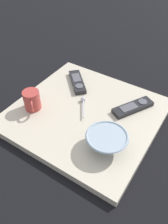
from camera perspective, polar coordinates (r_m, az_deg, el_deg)
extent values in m
plane|color=black|center=(1.01, 0.34, -1.18)|extent=(6.00, 6.00, 0.00)
cube|color=#B7AD99|center=(1.00, 0.34, -0.54)|extent=(0.58, 0.60, 0.03)
cylinder|color=#8C9EAD|center=(0.86, 5.51, -8.45)|extent=(0.07, 0.07, 0.01)
cone|color=#8C9EAD|center=(0.84, 5.65, -7.18)|extent=(0.16, 0.16, 0.05)
torus|color=#8C9EAD|center=(0.82, 5.77, -6.02)|extent=(0.15, 0.15, 0.01)
cylinder|color=#A53833|center=(1.00, -12.81, 2.91)|extent=(0.07, 0.07, 0.09)
torus|color=#A53833|center=(0.97, -12.75, 1.49)|extent=(0.04, 0.04, 0.05)
cylinder|color=#A3A5B2|center=(0.98, -0.16, 0.86)|extent=(0.10, 0.07, 0.01)
sphere|color=#A3A5B2|center=(1.03, -0.21, 3.19)|extent=(0.02, 0.02, 0.02)
cube|color=black|center=(1.14, -1.68, 7.49)|extent=(0.17, 0.17, 0.02)
cylinder|color=#4C4C54|center=(1.09, -1.19, 6.49)|extent=(0.04, 0.04, 0.00)
cube|color=#4C4C54|center=(1.15, -1.91, 8.57)|extent=(0.08, 0.08, 0.00)
cube|color=black|center=(1.02, 12.04, 1.16)|extent=(0.19, 0.14, 0.02)
cylinder|color=#4C4C54|center=(1.04, 14.39, 2.51)|extent=(0.04, 0.04, 0.00)
cube|color=#4C4C54|center=(1.00, 11.06, 1.20)|extent=(0.08, 0.07, 0.00)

